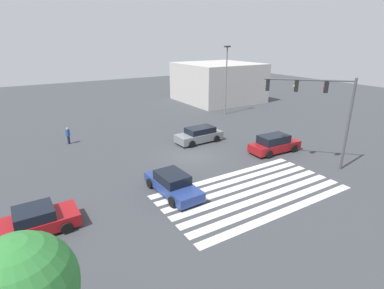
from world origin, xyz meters
The scene contains 11 objects.
ground_plane centered at (0.00, 0.00, 0.00)m, with size 109.63×109.63×0.00m, color #3D3F44.
crosswalk_markings centered at (0.00, -7.67, 0.00)m, with size 12.44×6.30×0.01m.
traffic_signal_mast centered at (7.00, -7.00, 5.22)m, with size 4.67×4.67×7.08m.
car_0 centered at (2.59, 2.83, 0.73)m, with size 4.77×2.25×1.50m.
car_1 centered at (6.81, -3.07, 0.77)m, with size 4.87×2.19×1.62m.
car_2 centered at (-4.57, -4.99, 0.66)m, with size 2.26×4.93×1.41m.
car_3 centered at (-12.72, -4.99, 0.65)m, with size 4.24×2.29×1.40m.
corner_building centered at (16.71, 19.11, 3.02)m, with size 11.62×11.62×6.03m.
pedestrian centered at (-8.56, 9.06, 0.91)m, with size 0.41×0.41×1.64m.
street_light_pole_a centered at (11.89, 10.78, 5.25)m, with size 0.80×0.36×8.87m.
tree_corner_b centered at (-13.38, -13.25, 3.54)m, with size 2.94×2.94×5.03m.
Camera 1 is at (-12.77, -20.79, 9.70)m, focal length 28.00 mm.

